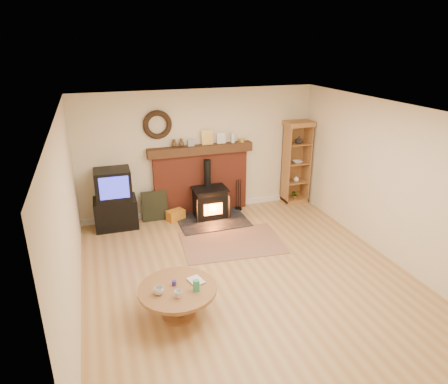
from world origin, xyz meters
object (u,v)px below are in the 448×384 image
object	(u,v)px
curio_cabinet	(296,162)
coffee_table	(178,293)
wood_stove	(210,204)
tv_unit	(115,200)

from	to	relation	value
curio_cabinet	coffee_table	bearing A→B (deg)	-136.95
wood_stove	tv_unit	xyz separation A→B (m)	(-1.89, 0.20, 0.26)
coffee_table	tv_unit	bearing A→B (deg)	100.45
curio_cabinet	wood_stove	bearing A→B (deg)	-172.20
curio_cabinet	coffee_table	size ratio (longest dim) A/B	1.78
curio_cabinet	tv_unit	bearing A→B (deg)	-178.77
wood_stove	curio_cabinet	bearing A→B (deg)	7.80
tv_unit	coffee_table	size ratio (longest dim) A/B	1.14
tv_unit	coffee_table	xyz separation A→B (m)	(0.57, -3.10, -0.21)
wood_stove	tv_unit	bearing A→B (deg)	173.93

